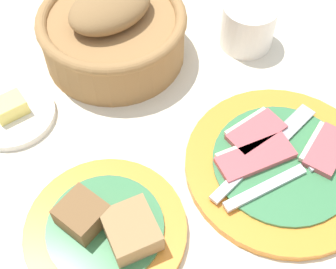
% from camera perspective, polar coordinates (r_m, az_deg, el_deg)
% --- Properties ---
extents(ground_plane, '(3.00, 3.00, 0.00)m').
position_cam_1_polar(ground_plane, '(0.56, 7.00, -6.17)').
color(ground_plane, beige).
extents(breakfast_plate, '(0.23, 0.23, 0.02)m').
position_cam_1_polar(breakfast_plate, '(0.58, 13.60, -3.43)').
color(breakfast_plate, orange).
rests_on(breakfast_plate, ground_plane).
extents(bread_plate, '(0.18, 0.18, 0.05)m').
position_cam_1_polar(bread_plate, '(0.52, -7.48, -11.22)').
color(bread_plate, orange).
rests_on(bread_plate, ground_plane).
extents(sugar_cup, '(0.08, 0.08, 0.07)m').
position_cam_1_polar(sugar_cup, '(0.69, 9.75, 13.14)').
color(sugar_cup, white).
rests_on(sugar_cup, ground_plane).
extents(bread_basket, '(0.20, 0.20, 0.11)m').
position_cam_1_polar(bread_basket, '(0.66, -6.73, 12.45)').
color(bread_basket, olive).
rests_on(bread_basket, ground_plane).
extents(butter_dish, '(0.11, 0.11, 0.03)m').
position_cam_1_polar(butter_dish, '(0.64, -18.45, 2.47)').
color(butter_dish, silver).
rests_on(butter_dish, ground_plane).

